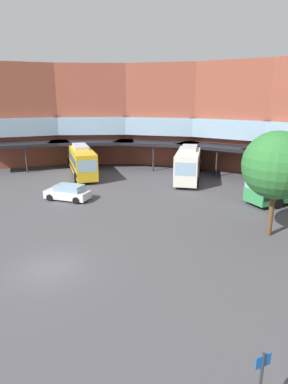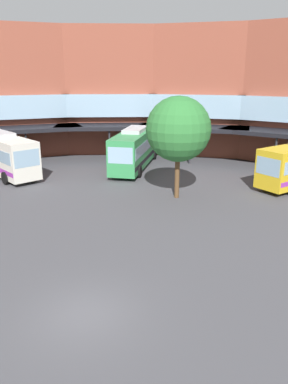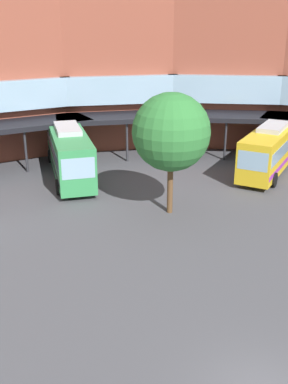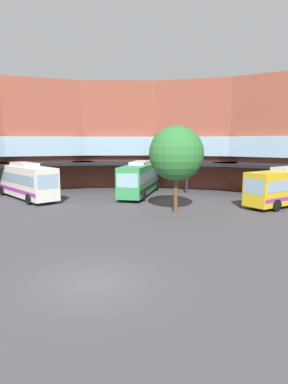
{
  "view_description": "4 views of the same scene",
  "coord_description": "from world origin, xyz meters",
  "views": [
    {
      "loc": [
        17.17,
        -6.87,
        9.96
      ],
      "look_at": [
        -1.82,
        8.76,
        2.72
      ],
      "focal_mm": 30.95,
      "sensor_mm": 36.0,
      "label": 1
    },
    {
      "loc": [
        1.77,
        -13.16,
        9.21
      ],
      "look_at": [
        2.86,
        10.05,
        1.91
      ],
      "focal_mm": 35.69,
      "sensor_mm": 36.0,
      "label": 2
    },
    {
      "loc": [
        -9.24,
        -8.28,
        11.73
      ],
      "look_at": [
        2.8,
        13.02,
        2.44
      ],
      "focal_mm": 43.09,
      "sensor_mm": 36.0,
      "label": 3
    },
    {
      "loc": [
        1.81,
        -14.28,
        6.29
      ],
      "look_at": [
        2.67,
        11.18,
        2.4
      ],
      "focal_mm": 31.11,
      "sensor_mm": 36.0,
      "label": 4
    }
  ],
  "objects": [
    {
      "name": "ground_plane",
      "position": [
        0.0,
        0.0,
        0.0
      ],
      "size": [
        117.7,
        117.7,
        0.0
      ],
      "primitive_type": "plane",
      "color": "#47474C"
    },
    {
      "name": "plaza_tree",
      "position": [
        5.59,
        14.63,
        5.24
      ],
      "size": [
        4.79,
        4.79,
        7.65
      ],
      "color": "brown",
      "rests_on": "ground"
    },
    {
      "name": "bus_4",
      "position": [
        -10.1,
        22.69,
        2.01
      ],
      "size": [
        9.21,
        10.46,
        3.98
      ],
      "rotation": [
        0.0,
        0.0,
        5.4
      ],
      "color": "silver",
      "rests_on": "ground"
    },
    {
      "name": "station_building",
      "position": [
        0.0,
        23.65,
        6.84
      ],
      "size": [
        73.69,
        34.08,
        14.18
      ],
      "color": "brown",
      "rests_on": "ground"
    },
    {
      "name": "bus_0",
      "position": [
        2.68,
        24.69,
        2.01
      ],
      "size": [
        5.32,
        11.83,
        3.98
      ],
      "rotation": [
        0.0,
        0.0,
        4.46
      ],
      "color": "#338C4C",
      "rests_on": "ground"
    }
  ]
}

